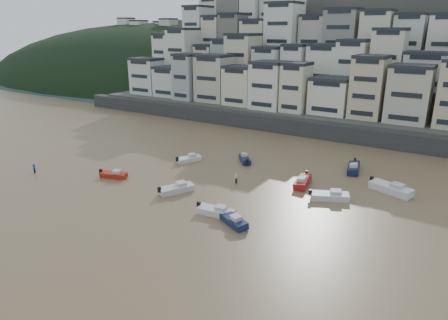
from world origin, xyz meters
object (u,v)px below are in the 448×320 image
Objects in this scene: boat_b at (233,219)px; boat_e at (303,180)px; boat_a at (216,210)px; person_pink at (236,178)px; boat_f at (189,158)px; boat_i at (354,167)px; boat_c at (176,188)px; boat_h at (245,158)px; boat_g at (391,187)px; boat_d at (330,195)px; boat_j at (113,174)px; person_blue at (34,168)px.

boat_b is 17.01m from boat_e.
person_pink reaches higher than boat_a.
boat_f is 28.82m from boat_i.
boat_c is at bearing -51.42° from boat_i.
boat_h is at bearing 103.66° from boat_a.
boat_i is at bearing 157.82° from boat_g.
boat_g reaches higher than boat_d.
boat_b is 1.07× the size of boat_f.
person_pink is (18.07, 8.66, 0.21)m from boat_j.
boat_f is 0.99× the size of boat_h.
boat_i is 20.80m from person_pink.
boat_a is at bearing -28.27° from boat_e.
boat_c is at bearing 13.57° from person_blue.
boat_f is 34.17m from boat_g.
boat_d is 0.96× the size of boat_i.
person_pink reaches higher than boat_e.
person_blue is 34.15m from person_pink.
boat_c is 31.66m from boat_g.
boat_d reaches higher than boat_h.
boat_f is at bearing 148.57° from boat_d.
boat_j is at bearing -72.95° from boat_e.
boat_e is 3.42× the size of person_blue.
boat_d is 6.29m from boat_e.
boat_j is at bearing -176.13° from boat_f.
boat_b reaches higher than boat_h.
boat_j is (-32.12, -24.00, -0.16)m from boat_i.
boat_i is (19.57, 23.35, 0.04)m from boat_c.
person_pink is at bearing -71.65° from boat_e.
boat_i is (18.12, 5.46, 0.14)m from boat_h.
boat_i is (4.93, 10.58, 0.01)m from boat_e.
boat_a reaches higher than boat_h.
boat_e is 0.87× the size of boat_g.
boat_g is 9.66m from boat_i.
boat_a is at bearing 159.76° from boat_h.
person_pink is (31.07, 14.17, 0.00)m from person_blue.
boat_j is at bearing -64.68° from boat_i.
boat_b is 0.93× the size of boat_c.
boat_a is 9.67m from boat_c.
boat_i is at bearing 145.78° from boat_e.
boat_f is 0.73× the size of boat_g.
boat_h is (1.45, 17.89, -0.09)m from boat_c.
person_pink is (-6.70, 12.07, 0.14)m from boat_b.
boat_g reaches higher than boat_e.
boat_d is 1.16× the size of boat_f.
boat_b is 0.92× the size of boat_d.
boat_i is at bearing 62.15° from boat_a.
boat_c is 1.14× the size of boat_h.
boat_g is 3.93× the size of person_pink.
boat_e is 14.15m from boat_h.
boat_j is at bearing -161.26° from boat_b.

